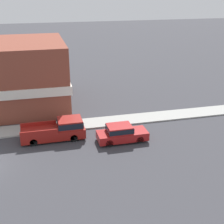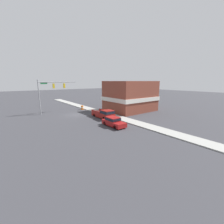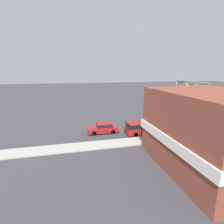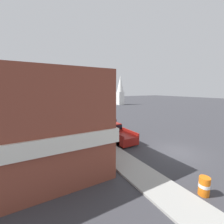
# 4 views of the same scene
# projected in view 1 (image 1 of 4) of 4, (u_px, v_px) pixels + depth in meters

# --- Properties ---
(car_lead) EXTENTS (1.81, 4.38, 1.51)m
(car_lead) POSITION_uv_depth(u_px,v_px,m) (121.00, 133.00, 27.13)
(car_lead) COLOR black
(car_lead) RESTS_ON ground
(pickup_truck_parked) EXTENTS (2.02, 5.55, 1.79)m
(pickup_truck_parked) POSITION_uv_depth(u_px,v_px,m) (59.00, 129.00, 27.55)
(pickup_truck_parked) COLOR black
(pickup_truck_parked) RESTS_ON ground
(corner_brick_building) EXTENTS (11.23, 8.94, 7.21)m
(corner_brick_building) POSITION_uv_depth(u_px,v_px,m) (26.00, 75.00, 34.58)
(corner_brick_building) COLOR brown
(corner_brick_building) RESTS_ON ground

